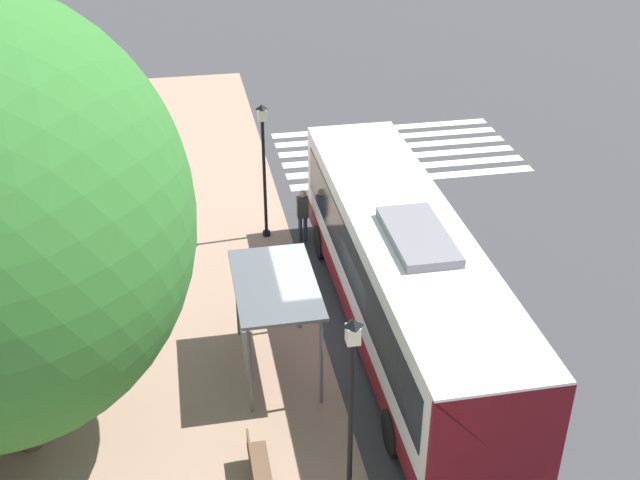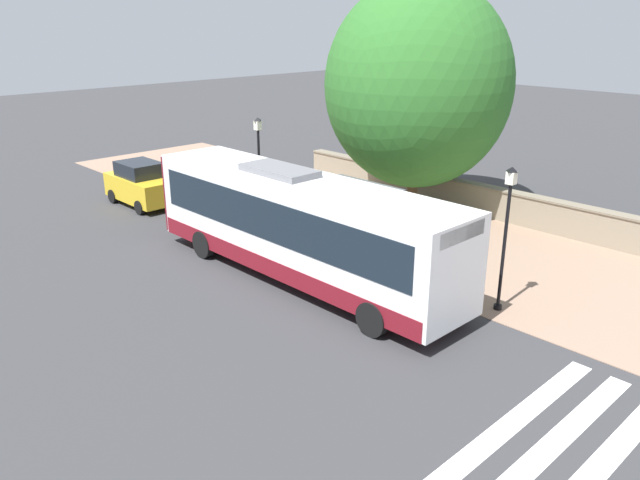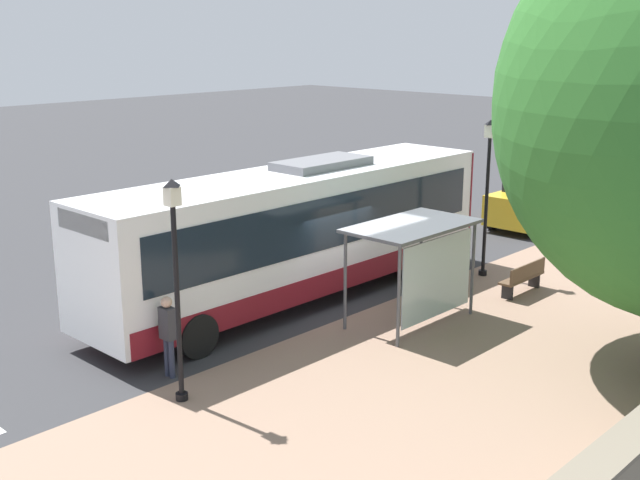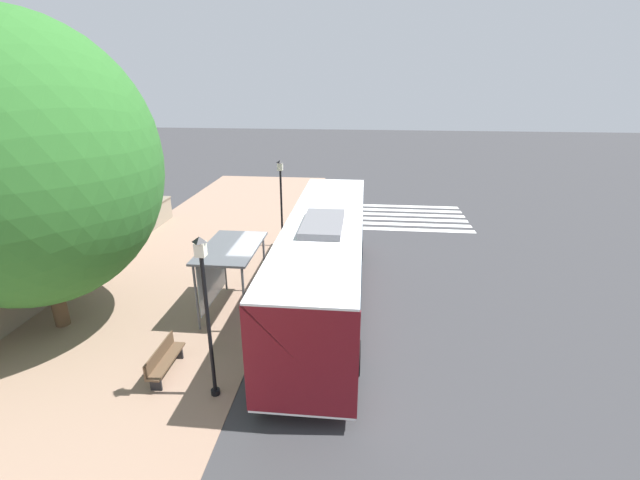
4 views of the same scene
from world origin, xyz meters
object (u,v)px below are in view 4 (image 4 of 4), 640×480
(street_lamp_near, at_px, (207,307))
(shade_tree, at_px, (25,165))
(bench, at_px, (164,360))
(bus_shelter, at_px, (227,257))
(street_lamp_far, at_px, (281,197))
(bus, at_px, (325,259))
(pedestrian, at_px, (302,231))

(street_lamp_near, distance_m, shade_tree, 7.53)
(bench, xyz_separation_m, street_lamp_near, (1.70, -0.69, 2.19))
(bus_shelter, height_order, street_lamp_far, street_lamp_far)
(street_lamp_near, xyz_separation_m, street_lamp_far, (-0.21, 10.96, -0.09))
(bus, relative_size, pedestrian, 7.09)
(bus_shelter, xyz_separation_m, pedestrian, (1.81, 5.95, -1.06))
(bus_shelter, distance_m, shade_tree, 6.62)
(bench, bearing_deg, street_lamp_near, -22.24)
(pedestrian, xyz_separation_m, bench, (-2.56, -9.76, -0.55))
(pedestrian, distance_m, street_lamp_near, 10.62)
(pedestrian, xyz_separation_m, shade_tree, (-7.23, -7.60, 4.48))
(bus, relative_size, street_lamp_near, 2.73)
(pedestrian, bearing_deg, street_lamp_far, 154.69)
(bus_shelter, distance_m, pedestrian, 6.30)
(bench, height_order, street_lamp_near, street_lamp_near)
(bus_shelter, distance_m, street_lamp_near, 4.64)
(bus, xyz_separation_m, bus_shelter, (-3.41, -0.59, 0.20))
(pedestrian, bearing_deg, bus, -73.29)
(bus, distance_m, bench, 6.22)
(bench, bearing_deg, bus, 46.58)
(bus, relative_size, shade_tree, 1.25)
(shade_tree, bearing_deg, pedestrian, 46.42)
(bench, bearing_deg, bus_shelter, 78.81)
(bench, xyz_separation_m, shade_tree, (-4.67, 2.16, 5.03))
(shade_tree, bearing_deg, bus_shelter, 16.95)
(bus_shelter, xyz_separation_m, bench, (-0.75, -3.81, -1.60))
(street_lamp_far, bearing_deg, bench, -98.24)
(bench, distance_m, street_lamp_far, 10.59)
(bus_shelter, bearing_deg, bench, -101.19)
(shade_tree, bearing_deg, bench, -24.82)
(pedestrian, distance_m, street_lamp_far, 1.95)
(bus_shelter, height_order, pedestrian, bus_shelter)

